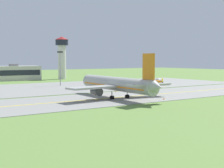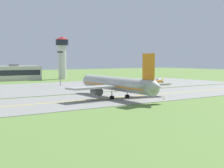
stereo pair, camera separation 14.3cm
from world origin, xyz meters
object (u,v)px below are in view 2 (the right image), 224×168
Objects in this scene: service_truck_baggage at (99,80)px; control_tower at (62,53)px; service_truck_catering at (159,81)px; service_truck_fuel at (154,83)px; apron_light_mast at (60,64)px; airplane_lead at (117,84)px.

control_tower reaches higher than service_truck_baggage.
control_tower is (-20.98, 58.41, 13.17)m from service_truck_catering.
service_truck_fuel is at bearing -74.22° from service_truck_baggage.
control_tower is 1.64× the size of apron_light_mast.
airplane_lead is at bearing -145.80° from service_truck_fuel.
service_truck_fuel is 0.98× the size of service_truck_catering.
airplane_lead is 1.64× the size of control_tower.
apron_light_mast is at bearing 159.29° from service_truck_catering.
control_tower reaches higher than service_truck_catering.
apron_light_mast is (-22.49, -4.77, 7.79)m from service_truck_baggage.
service_truck_catering is at bearing 35.46° from airplane_lead.
apron_light_mast is (-21.05, -42.51, -5.38)m from control_tower.
apron_light_mast is at bearing 141.02° from service_truck_fuel.
service_truck_fuel is (36.48, 24.79, -2.60)m from airplane_lead.
apron_light_mast reaches higher than airplane_lead.
airplane_lead is 44.18m from service_truck_fuel.
airplane_lead is 6.38× the size of service_truck_baggage.
control_tower is at bearing 98.30° from service_truck_fuel.
service_truck_catering is 45.61m from apron_light_mast.
airplane_lead reaches higher than service_truck_catering.
service_truck_catering reaches higher than service_truck_baggage.
service_truck_fuel is at bearing -140.68° from service_truck_catering.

